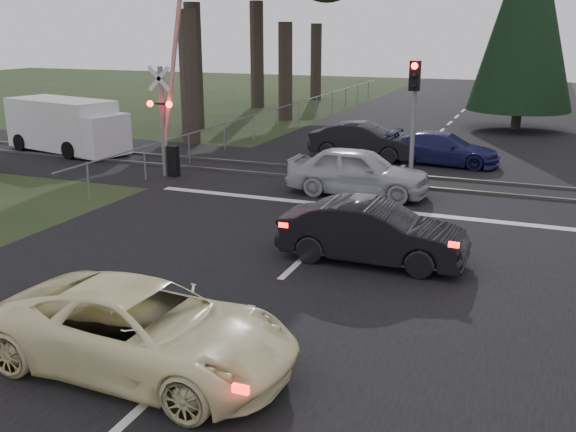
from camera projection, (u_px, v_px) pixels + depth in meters
The scene contains 16 objects.
ground at pixel (233, 323), 11.37m from camera, with size 120.00×120.00×0.00m, color #233116.
road at pixel (373, 194), 20.30m from camera, with size 14.00×100.00×0.01m, color black.
rail_corridor at pixel (388, 180), 22.08m from camera, with size 120.00×8.00×0.01m, color black.
stop_line at pixel (358, 208), 18.69m from camera, with size 13.00×0.35×0.00m, color silver.
rail_near at pixel (382, 184), 21.36m from camera, with size 120.00×0.12×0.10m, color #59544C.
rail_far at pixel (393, 174), 22.78m from camera, with size 120.00×0.12×0.10m, color #59544C.
crossing_signal at pixel (168, 118), 22.10m from camera, with size 1.62×0.38×6.96m.
traffic_signal_center at pixel (414, 104), 19.76m from camera, with size 0.32×0.48×4.10m.
conifer_tree at pixel (527, 8), 31.66m from camera, with size 5.20×5.20×11.00m.
fence_left at pixel (289, 127), 34.21m from camera, with size 0.10×36.00×1.20m, color slate, non-canonical shape.
cream_coupe at pixel (143, 330), 9.66m from camera, with size 2.20×4.78×1.33m, color #FFF6B6.
dark_hatchback at pixel (373, 233), 14.20m from camera, with size 1.44×4.13×1.36m, color black.
silver_car at pixel (358, 172), 19.93m from camera, with size 1.78×4.43×1.51m, color #ADB1B6.
blue_sedan at pixel (444, 149), 24.51m from camera, with size 1.70×4.19×1.22m, color #1A1B4F.
dark_car_far at pixel (364, 141), 25.61m from camera, with size 1.50×4.30×1.42m, color black.
white_van at pixel (69, 126), 26.81m from camera, with size 5.94×3.22×2.20m.
Camera 1 is at (4.73, -9.29, 5.02)m, focal length 40.00 mm.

